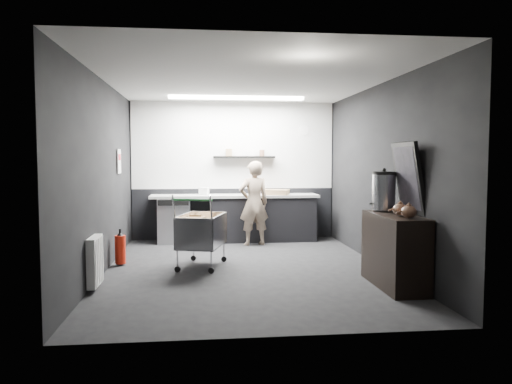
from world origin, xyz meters
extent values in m
plane|color=black|center=(0.00, 0.00, 0.00)|extent=(5.50, 5.50, 0.00)
plane|color=silver|center=(0.00, 0.00, 2.70)|extent=(5.50, 5.50, 0.00)
plane|color=black|center=(0.00, 2.75, 1.35)|extent=(5.50, 0.00, 5.50)
plane|color=black|center=(0.00, -2.75, 1.35)|extent=(5.50, 0.00, 5.50)
plane|color=black|center=(-2.00, 0.00, 1.35)|extent=(0.00, 5.50, 5.50)
plane|color=black|center=(2.00, 0.00, 1.35)|extent=(0.00, 5.50, 5.50)
cube|color=silver|center=(0.00, 2.73, 1.85)|extent=(3.95, 0.02, 1.70)
cube|color=black|center=(0.00, 2.73, 0.50)|extent=(3.95, 0.02, 1.00)
cube|color=black|center=(0.20, 2.62, 1.62)|extent=(1.20, 0.22, 0.04)
cylinder|color=white|center=(1.40, 2.72, 2.15)|extent=(0.20, 0.03, 0.20)
cube|color=silver|center=(-1.98, 1.30, 1.55)|extent=(0.02, 0.30, 0.40)
cube|color=red|center=(-1.98, 1.30, 1.62)|extent=(0.02, 0.22, 0.10)
cube|color=white|center=(-1.94, -0.90, 0.35)|extent=(0.10, 0.50, 0.60)
cube|color=white|center=(0.00, 1.85, 2.67)|extent=(2.40, 0.20, 0.04)
cube|color=black|center=(0.55, 2.42, 0.42)|extent=(2.00, 0.56, 0.85)
cube|color=#ADADA8|center=(0.00, 2.42, 0.88)|extent=(3.20, 0.60, 0.05)
cube|color=#9EA0A5|center=(-1.15, 2.42, 0.42)|extent=(0.60, 0.58, 0.85)
cube|color=black|center=(-1.15, 2.12, 0.78)|extent=(0.56, 0.02, 0.10)
imported|color=beige|center=(0.32, 1.97, 0.77)|extent=(0.63, 0.48, 1.55)
cube|color=silver|center=(-0.64, 0.23, 0.32)|extent=(0.78, 1.00, 0.02)
cube|color=silver|center=(-0.91, 0.23, 0.54)|extent=(0.25, 0.85, 0.47)
cube|color=silver|center=(-0.36, 0.23, 0.54)|extent=(0.25, 0.85, 0.47)
cube|color=silver|center=(-0.64, -0.20, 0.54)|extent=(0.55, 0.17, 0.47)
cube|color=silver|center=(-0.64, 0.65, 0.54)|extent=(0.55, 0.17, 0.47)
cylinder|color=silver|center=(-0.88, -0.17, 0.18)|extent=(0.02, 0.02, 0.31)
cylinder|color=silver|center=(-0.39, -0.17, 0.18)|extent=(0.02, 0.02, 0.31)
cylinder|color=silver|center=(-0.88, 0.62, 0.18)|extent=(0.02, 0.02, 0.31)
cylinder|color=silver|center=(-0.39, 0.62, 0.18)|extent=(0.02, 0.02, 0.31)
cylinder|color=#268B3D|center=(-0.64, -0.26, 1.03)|extent=(0.56, 0.18, 0.03)
cube|color=brown|center=(-0.76, 0.33, 0.53)|extent=(0.32, 0.37, 0.39)
cube|color=brown|center=(-0.49, 0.10, 0.51)|extent=(0.30, 0.34, 0.35)
cylinder|color=black|center=(-0.88, -0.17, 0.04)|extent=(0.09, 0.05, 0.08)
cylinder|color=black|center=(-0.88, 0.62, 0.04)|extent=(0.09, 0.05, 0.08)
cylinder|color=black|center=(-0.39, -0.17, 0.04)|extent=(0.09, 0.05, 0.08)
cylinder|color=black|center=(-0.39, 0.62, 0.04)|extent=(0.09, 0.05, 0.08)
cube|color=black|center=(1.75, -1.18, 0.45)|extent=(0.45, 1.21, 0.91)
cylinder|color=silver|center=(1.75, -0.77, 1.16)|extent=(0.30, 0.30, 0.46)
cylinder|color=black|center=(1.75, -0.77, 1.41)|extent=(0.30, 0.30, 0.04)
sphere|color=black|center=(1.75, -0.77, 1.45)|extent=(0.05, 0.05, 0.05)
ellipsoid|color=brown|center=(1.75, -1.33, 0.99)|extent=(0.18, 0.18, 0.14)
ellipsoid|color=brown|center=(1.75, -1.58, 0.99)|extent=(0.18, 0.18, 0.14)
cube|color=black|center=(1.94, -1.13, 1.36)|extent=(0.21, 0.70, 0.90)
cube|color=black|center=(1.92, -1.13, 1.36)|extent=(0.15, 0.60, 0.78)
cylinder|color=red|center=(-1.85, 0.45, 0.24)|extent=(0.16, 0.16, 0.42)
cone|color=black|center=(-1.85, 0.45, 0.48)|extent=(0.11, 0.11, 0.06)
cylinder|color=black|center=(-1.85, 0.45, 0.52)|extent=(0.03, 0.03, 0.06)
cube|color=olive|center=(0.79, 2.37, 0.95)|extent=(0.57, 0.50, 0.10)
cylinder|color=beige|center=(0.40, 2.42, 1.00)|extent=(0.21, 0.21, 0.21)
cube|color=white|center=(-0.59, 2.37, 0.97)|extent=(0.20, 0.18, 0.15)
camera|label=1|loc=(-0.64, -7.10, 1.62)|focal=35.00mm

